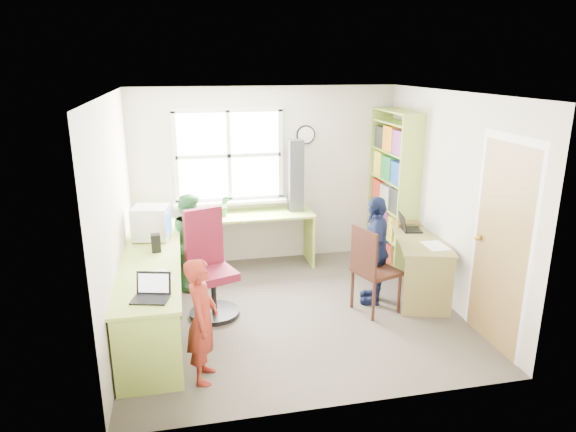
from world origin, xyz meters
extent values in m
cube|color=#463F37|center=(0.00, 0.00, -0.01)|extent=(3.60, 3.40, 0.02)
cube|color=white|center=(0.00, 0.00, 2.41)|extent=(3.60, 3.40, 0.02)
cube|color=beige|center=(0.00, 1.71, 1.20)|extent=(3.60, 0.02, 2.40)
cube|color=beige|center=(0.00, -1.71, 1.20)|extent=(3.60, 0.02, 2.40)
cube|color=beige|center=(-1.81, 0.00, 1.20)|extent=(0.02, 3.40, 2.40)
cube|color=beige|center=(1.81, 0.00, 1.20)|extent=(0.02, 3.40, 2.40)
cube|color=white|center=(-0.50, 1.69, 1.50)|extent=(1.40, 0.01, 1.20)
cube|color=white|center=(-0.50, 1.68, 1.50)|extent=(1.48, 0.04, 1.28)
cube|color=olive|center=(1.79, -1.05, 1.00)|extent=(0.02, 0.82, 2.00)
sphere|color=gold|center=(1.75, -0.72, 1.00)|extent=(0.07, 0.07, 0.07)
cylinder|color=black|center=(0.55, 1.68, 1.75)|extent=(0.26, 0.03, 0.26)
cylinder|color=white|center=(0.55, 1.66, 1.75)|extent=(0.22, 0.01, 0.22)
cube|color=#AFD354|center=(-1.50, 0.10, 0.73)|extent=(0.60, 2.70, 0.03)
cube|color=#AFD354|center=(-0.25, 1.42, 0.73)|extent=(1.65, 0.56, 0.03)
cube|color=#AFD354|center=(-1.50, 0.10, 0.36)|extent=(0.56, 0.03, 0.72)
cube|color=#AFD354|center=(-1.50, -1.22, 0.36)|extent=(0.56, 0.03, 0.72)
cube|color=#AFD354|center=(-1.50, 1.42, 0.36)|extent=(0.56, 0.03, 0.72)
cube|color=#AFD354|center=(0.55, 1.42, 0.36)|extent=(0.03, 0.52, 0.72)
cube|color=#AFD354|center=(-1.50, -0.85, 0.36)|extent=(0.54, 0.45, 0.72)
cube|color=olive|center=(1.59, 0.15, 0.70)|extent=(0.90, 1.35, 0.03)
cube|color=olive|center=(1.42, -0.42, 0.34)|extent=(0.52, 0.18, 0.69)
cube|color=olive|center=(1.76, 0.73, 0.34)|extent=(0.52, 0.18, 0.69)
cube|color=#AFD354|center=(1.65, 0.68, 1.05)|extent=(0.30, 0.02, 2.10)
cube|color=#AFD354|center=(1.65, 1.68, 1.05)|extent=(0.30, 0.02, 2.10)
cube|color=#AFD354|center=(1.65, 1.18, 2.09)|extent=(0.30, 1.00, 0.02)
cube|color=#AFD354|center=(1.65, 1.18, 0.06)|extent=(0.30, 1.00, 0.02)
cube|color=#AFD354|center=(1.65, 1.18, 0.42)|extent=(0.30, 1.00, 0.02)
cube|color=#AFD354|center=(1.65, 1.18, 0.80)|extent=(0.30, 1.00, 0.02)
cube|color=#AFD354|center=(1.65, 1.18, 1.18)|extent=(0.30, 1.00, 0.02)
cube|color=#AFD354|center=(1.65, 1.18, 1.56)|extent=(0.30, 1.00, 0.02)
cube|color=#AFD354|center=(1.65, 1.18, 1.94)|extent=(0.30, 1.00, 0.02)
cube|color=red|center=(1.65, 0.88, 0.21)|extent=(0.25, 0.28, 0.27)
cube|color=#1A45A1|center=(1.65, 1.20, 0.21)|extent=(0.25, 0.30, 0.29)
cube|color=#20863E|center=(1.65, 1.50, 0.22)|extent=(0.25, 0.26, 0.30)
cube|color=yellow|center=(1.65, 0.88, 0.58)|extent=(0.25, 0.28, 0.30)
cube|color=#7F3586|center=(1.65, 1.20, 0.59)|extent=(0.25, 0.30, 0.32)
cube|color=orange|center=(1.65, 1.50, 0.57)|extent=(0.25, 0.26, 0.29)
cube|color=#282828|center=(1.65, 0.88, 0.97)|extent=(0.25, 0.28, 0.32)
cube|color=silver|center=(1.65, 1.20, 0.95)|extent=(0.25, 0.30, 0.29)
cube|color=red|center=(1.65, 1.50, 0.96)|extent=(0.25, 0.26, 0.30)
cube|color=#1A45A1|center=(1.65, 0.88, 1.33)|extent=(0.25, 0.28, 0.29)
cube|color=#20863E|center=(1.65, 1.20, 1.34)|extent=(0.25, 0.30, 0.30)
cube|color=yellow|center=(1.65, 1.50, 1.35)|extent=(0.25, 0.26, 0.32)
cube|color=#7F3586|center=(1.65, 0.88, 1.72)|extent=(0.25, 0.28, 0.30)
cube|color=orange|center=(1.65, 1.20, 1.73)|extent=(0.25, 0.30, 0.32)
cube|color=#282828|center=(1.65, 1.50, 1.71)|extent=(0.25, 0.26, 0.29)
cylinder|color=black|center=(-0.87, 0.09, 0.03)|extent=(0.70, 0.70, 0.05)
cylinder|color=black|center=(-0.87, 0.09, 0.25)|extent=(0.07, 0.07, 0.41)
cube|color=maroon|center=(-0.87, 0.09, 0.49)|extent=(0.57, 0.57, 0.09)
cube|color=maroon|center=(-0.94, 0.29, 0.86)|extent=(0.43, 0.22, 0.65)
cylinder|color=#371B12|center=(0.80, -0.39, 0.23)|extent=(0.05, 0.05, 0.46)
cylinder|color=#371B12|center=(1.15, -0.27, 0.23)|extent=(0.05, 0.05, 0.46)
cylinder|color=#371B12|center=(0.68, -0.04, 0.23)|extent=(0.05, 0.05, 0.46)
cylinder|color=#371B12|center=(1.03, 0.08, 0.23)|extent=(0.05, 0.05, 0.46)
cube|color=#371B12|center=(0.92, -0.16, 0.47)|extent=(0.55, 0.55, 0.04)
cube|color=#371B12|center=(0.73, -0.22, 0.74)|extent=(0.16, 0.40, 0.51)
cube|color=white|center=(-1.50, 0.65, 0.76)|extent=(0.32, 0.27, 0.02)
cube|color=white|center=(-1.50, 0.65, 0.95)|extent=(0.45, 0.41, 0.37)
cube|color=#3F72F2|center=(-1.31, 0.62, 0.95)|extent=(0.06, 0.30, 0.27)
cube|color=black|center=(-1.46, -0.97, 0.76)|extent=(0.35, 0.29, 0.02)
cube|color=black|center=(-1.43, -0.86, 0.86)|extent=(0.30, 0.13, 0.20)
cube|color=white|center=(-1.43, -0.86, 0.86)|extent=(0.27, 0.10, 0.16)
cube|color=black|center=(1.59, 0.45, 0.72)|extent=(0.27, 0.34, 0.02)
cube|color=black|center=(1.48, 0.47, 0.82)|extent=(0.11, 0.31, 0.20)
cube|color=#3F72F2|center=(1.49, 0.47, 0.82)|extent=(0.08, 0.27, 0.16)
cube|color=black|center=(-1.45, 0.23, 0.85)|extent=(0.11, 0.11, 0.19)
cube|color=black|center=(-1.50, 0.78, 0.85)|extent=(0.10, 0.10, 0.19)
cube|color=black|center=(0.37, 1.48, 1.23)|extent=(0.19, 0.17, 0.97)
cube|color=red|center=(1.63, 0.68, 0.74)|extent=(0.31, 0.31, 0.05)
cube|color=white|center=(-1.40, -0.46, 0.75)|extent=(0.28, 0.34, 0.00)
cube|color=white|center=(1.61, -0.15, 0.72)|extent=(0.23, 0.33, 0.00)
imported|color=#2A6A38|center=(-0.62, 1.40, 0.89)|extent=(0.16, 0.13, 0.28)
imported|color=maroon|center=(-1.04, -1.08, 0.57)|extent=(0.35, 0.46, 1.13)
imported|color=#2E7437|center=(-1.06, 0.97, 0.59)|extent=(0.51, 0.62, 1.18)
imported|color=#151E43|center=(0.98, 0.07, 0.63)|extent=(0.54, 0.80, 1.27)
camera|label=1|loc=(-1.14, -5.10, 2.69)|focal=32.00mm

